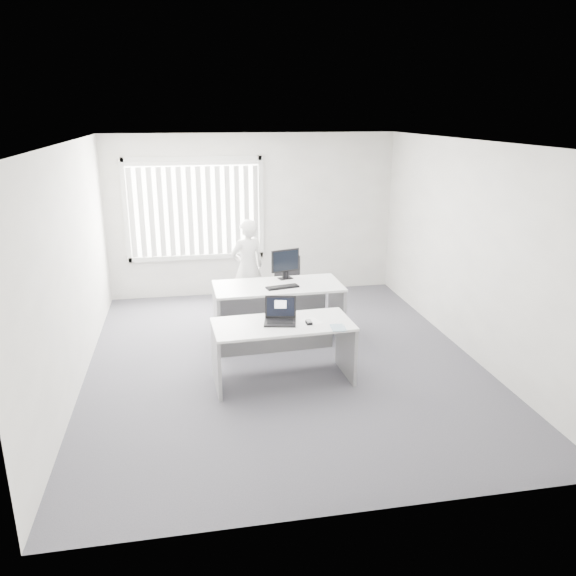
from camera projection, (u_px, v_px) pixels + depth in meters
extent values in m
plane|color=#5B5A62|center=(283.00, 361.00, 7.40)|extent=(6.00, 6.00, 0.00)
cube|color=silver|center=(253.00, 216.00, 9.79)|extent=(5.00, 0.02, 2.80)
cube|color=silver|center=(353.00, 357.00, 4.17)|extent=(5.00, 0.02, 2.80)
cube|color=silver|center=(72.00, 268.00, 6.54)|extent=(0.02, 6.00, 2.80)
cube|color=silver|center=(469.00, 249.00, 7.41)|extent=(0.02, 6.00, 2.80)
cube|color=white|center=(282.00, 142.00, 6.56)|extent=(5.00, 6.00, 0.02)
cube|color=silver|center=(195.00, 209.00, 9.53)|extent=(2.32, 0.06, 1.76)
cube|color=silver|center=(283.00, 324.00, 6.64)|extent=(1.68, 0.85, 0.03)
cube|color=gray|center=(216.00, 360.00, 6.57)|extent=(0.08, 0.71, 0.72)
cube|color=gray|center=(346.00, 347.00, 6.93)|extent=(0.08, 0.71, 0.72)
cube|color=silver|center=(278.00, 286.00, 7.87)|extent=(1.81, 0.88, 0.03)
cube|color=gray|center=(217.00, 318.00, 7.82)|extent=(0.06, 0.77, 0.78)
cube|color=gray|center=(337.00, 309.00, 8.16)|extent=(0.06, 0.77, 0.78)
cylinder|color=black|center=(285.00, 316.00, 8.90)|extent=(0.73, 0.73, 0.07)
cylinder|color=black|center=(285.00, 306.00, 8.85)|extent=(0.07, 0.07, 0.43)
cube|color=black|center=(285.00, 293.00, 8.78)|extent=(0.56, 0.56, 0.07)
cube|color=black|center=(287.00, 271.00, 8.87)|extent=(0.40, 0.21, 0.51)
imported|color=white|center=(248.00, 267.00, 8.91)|extent=(0.65, 0.53, 1.55)
cube|color=white|center=(307.00, 322.00, 6.65)|extent=(0.39, 0.33, 0.00)
cube|color=white|center=(338.00, 328.00, 6.48)|extent=(0.17, 0.23, 0.01)
cube|color=black|center=(282.00, 287.00, 7.74)|extent=(0.47, 0.24, 0.02)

